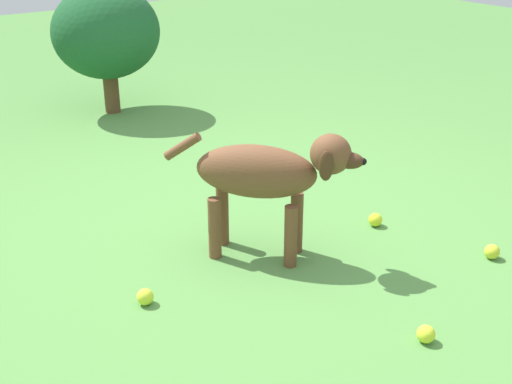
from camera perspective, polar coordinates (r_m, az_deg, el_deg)
The scene contains 7 objects.
ground at distance 3.16m, azimuth -1.43°, elevation -3.38°, with size 14.00×14.00×0.00m, color #548C42.
dog at distance 2.80m, azimuth 1.00°, elevation 1.49°, with size 0.61×0.67×0.58m.
tennis_ball_0 at distance 3.10m, azimuth 19.39°, elevation -4.79°, with size 0.07×0.07×0.07m, color #C9D132.
tennis_ball_1 at distance 2.49m, azimuth 14.22°, elevation -11.60°, with size 0.07×0.07×0.07m, color #D3E332.
tennis_ball_2 at distance 2.65m, azimuth -9.39°, elevation -8.76°, with size 0.07×0.07×0.07m, color #C8E135.
tennis_ball_3 at distance 3.25m, azimuth 10.09°, elevation -2.33°, with size 0.07×0.07×0.07m, color #D0E02A.
shrub_near at distance 4.92m, azimuth -12.59°, elevation 13.06°, with size 0.76×0.69×0.90m.
Camera 1 is at (-1.57, -2.34, 1.45)m, focal length 47.14 mm.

